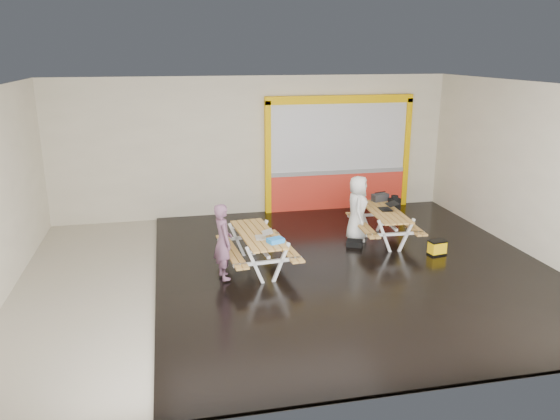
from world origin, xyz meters
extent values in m
cube|color=#BBB29E|center=(0.00, 0.00, -0.01)|extent=(10.00, 8.00, 0.01)
cube|color=white|center=(0.00, 0.00, 3.50)|extent=(10.00, 8.00, 0.01)
cube|color=beige|center=(0.00, 4.00, 1.75)|extent=(10.00, 0.01, 3.50)
cube|color=beige|center=(0.00, -4.00, 1.75)|extent=(10.00, 0.01, 3.50)
cube|color=beige|center=(5.00, 0.00, 1.75)|extent=(0.01, 8.00, 3.50)
cube|color=black|center=(1.25, 0.00, 0.03)|extent=(7.50, 7.98, 0.05)
cube|color=red|center=(2.20, 3.93, 0.50)|extent=(3.60, 0.12, 1.00)
cube|color=gray|center=(2.20, 3.93, 1.03)|extent=(3.60, 0.14, 0.10)
cube|color=silver|center=(2.20, 3.94, 1.94)|extent=(3.60, 0.08, 1.72)
cube|color=#FFBE00|center=(0.33, 3.92, 1.45)|extent=(0.14, 0.16, 2.90)
cube|color=#FFBE00|center=(4.07, 3.92, 1.45)|extent=(0.14, 0.16, 2.90)
cube|color=#FFBE00|center=(2.20, 3.92, 2.90)|extent=(3.88, 0.16, 0.20)
cube|color=#B48645|center=(-0.83, 0.26, 0.73)|extent=(0.29, 1.87, 0.04)
cube|color=#B48645|center=(-0.70, 0.27, 0.73)|extent=(0.29, 1.87, 0.04)
cube|color=#B48645|center=(-0.57, 0.28, 0.73)|extent=(0.29, 1.87, 0.04)
cube|color=#B48645|center=(-0.44, 0.29, 0.73)|extent=(0.29, 1.87, 0.04)
cube|color=#B48645|center=(-0.31, 0.31, 0.73)|extent=(0.29, 1.87, 0.04)
cube|color=white|center=(-0.74, -0.45, 0.40)|extent=(0.35, 0.09, 0.75)
cube|color=white|center=(-0.26, -0.40, 0.40)|extent=(0.35, 0.09, 0.75)
cube|color=white|center=(-0.50, -0.42, 0.44)|extent=(1.28, 0.18, 0.06)
cube|color=white|center=(-0.50, -0.42, 0.68)|extent=(0.63, 0.11, 0.06)
cube|color=white|center=(-0.88, 0.96, 0.40)|extent=(0.35, 0.09, 0.75)
cube|color=white|center=(-0.39, 1.01, 0.40)|extent=(0.35, 0.09, 0.75)
cube|color=white|center=(-0.64, 0.99, 0.44)|extent=(1.28, 0.18, 0.06)
cube|color=white|center=(-0.64, 0.99, 0.68)|extent=(0.63, 0.11, 0.06)
cube|color=white|center=(-0.57, 0.28, 0.54)|extent=(0.20, 1.53, 0.06)
cube|color=#B48645|center=(-1.14, 0.23, 0.45)|extent=(0.29, 1.87, 0.04)
cube|color=#B48645|center=(-1.02, 0.24, 0.45)|extent=(0.29, 1.87, 0.04)
cube|color=#B48645|center=(-0.12, 0.32, 0.45)|extent=(0.29, 1.87, 0.04)
cube|color=#B48645|center=(0.00, 0.34, 0.45)|extent=(0.29, 1.87, 0.04)
cube|color=#B48645|center=(2.15, 1.27, 0.72)|extent=(0.21, 1.83, 0.04)
cube|color=#B48645|center=(2.28, 1.26, 0.72)|extent=(0.21, 1.83, 0.04)
cube|color=#B48645|center=(2.41, 1.25, 0.72)|extent=(0.21, 1.83, 0.04)
cube|color=#B48645|center=(2.54, 1.24, 0.72)|extent=(0.21, 1.83, 0.04)
cube|color=#B48645|center=(2.67, 1.24, 0.72)|extent=(0.21, 1.83, 0.04)
cube|color=white|center=(2.14, 0.57, 0.39)|extent=(0.34, 0.07, 0.73)
cube|color=white|center=(2.61, 0.54, 0.39)|extent=(0.34, 0.07, 0.73)
cube|color=white|center=(2.37, 0.56, 0.43)|extent=(1.25, 0.12, 0.05)
cube|color=white|center=(2.37, 0.56, 0.67)|extent=(0.62, 0.09, 0.05)
cube|color=white|center=(2.21, 1.96, 0.39)|extent=(0.34, 0.07, 0.73)
cube|color=white|center=(2.69, 1.93, 0.39)|extent=(0.34, 0.07, 0.73)
cube|color=white|center=(2.45, 1.94, 0.43)|extent=(1.25, 0.12, 0.05)
cube|color=white|center=(2.45, 1.94, 0.67)|extent=(0.62, 0.09, 0.05)
cube|color=white|center=(2.41, 1.25, 0.53)|extent=(0.14, 1.50, 0.05)
cube|color=#B48645|center=(1.85, 1.28, 0.44)|extent=(0.21, 1.83, 0.04)
cube|color=#B48645|center=(1.97, 1.27, 0.44)|extent=(0.21, 1.83, 0.04)
cube|color=#B48645|center=(2.85, 1.23, 0.44)|extent=(0.21, 1.83, 0.04)
cube|color=#B48645|center=(2.97, 1.22, 0.44)|extent=(0.21, 1.83, 0.04)
imported|color=#704860|center=(-1.27, -0.12, 0.78)|extent=(0.42, 0.56, 1.40)
imported|color=white|center=(1.84, 1.42, 0.77)|extent=(0.64, 0.81, 1.45)
cube|color=silver|center=(-0.55, 0.02, 0.76)|extent=(0.22, 0.30, 0.02)
cube|color=silver|center=(-0.43, 0.02, 0.86)|extent=(0.20, 0.30, 0.06)
cube|color=silver|center=(-0.43, 0.02, 0.86)|extent=(0.17, 0.26, 0.04)
cube|color=black|center=(2.45, 1.32, 0.74)|extent=(0.25, 0.35, 0.02)
cube|color=black|center=(2.60, 1.31, 0.86)|extent=(0.24, 0.35, 0.07)
cube|color=silver|center=(2.59, 1.31, 0.86)|extent=(0.20, 0.30, 0.05)
cube|color=#2382EC|center=(-0.34, -0.29, 0.79)|extent=(0.33, 0.28, 0.08)
cube|color=black|center=(2.61, 2.03, 0.82)|extent=(0.41, 0.27, 0.17)
cylinder|color=black|center=(2.61, 2.03, 0.94)|extent=(0.28, 0.09, 0.02)
cube|color=black|center=(2.90, 1.87, 0.65)|extent=(0.27, 0.20, 0.35)
cylinder|color=black|center=(2.90, 1.87, 0.84)|extent=(0.19, 0.19, 0.09)
cube|color=black|center=(1.67, 1.05, 0.11)|extent=(0.41, 0.37, 0.13)
cube|color=black|center=(3.15, 0.21, 0.07)|extent=(0.38, 0.28, 0.03)
cube|color=yellow|center=(3.15, 0.21, 0.20)|extent=(0.36, 0.26, 0.26)
cube|color=black|center=(3.15, 0.21, 0.34)|extent=(0.38, 0.28, 0.03)
camera|label=1|loc=(-2.18, -9.32, 4.08)|focal=34.78mm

